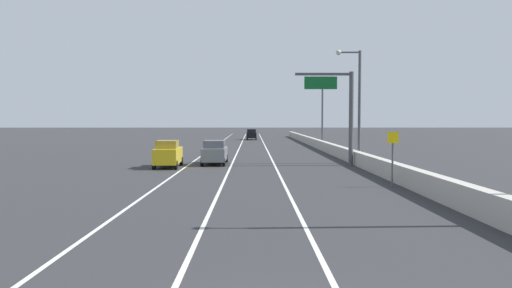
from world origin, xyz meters
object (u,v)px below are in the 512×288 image
object	(u,v)px
overhead_sign_gantry	(342,106)
car_black_2	(252,134)
lamp_post_right_second	(356,98)
car_gray_1	(215,152)
speed_advisory_sign	(393,155)
lamp_post_right_third	(320,106)
car_yellow_0	(168,154)

from	to	relation	value
overhead_sign_gantry	car_black_2	size ratio (longest dim) A/B	1.74
overhead_sign_gantry	lamp_post_right_second	bearing A→B (deg)	51.83
car_black_2	car_gray_1	bearing A→B (deg)	-93.43
overhead_sign_gantry	speed_advisory_sign	world-z (taller)	overhead_sign_gantry
lamp_post_right_second	lamp_post_right_third	bearing A→B (deg)	89.07
car_gray_1	overhead_sign_gantry	bearing A→B (deg)	-5.88
speed_advisory_sign	car_gray_1	xyz separation A→B (m)	(-10.71, 13.58, -0.77)
car_yellow_0	car_black_2	bearing A→B (deg)	83.05
speed_advisory_sign	lamp_post_right_third	world-z (taller)	lamp_post_right_third
car_yellow_0	car_gray_1	size ratio (longest dim) A/B	0.93
car_yellow_0	car_black_2	size ratio (longest dim) A/B	1.00
lamp_post_right_second	car_gray_1	world-z (taller)	lamp_post_right_second
lamp_post_right_third	car_yellow_0	distance (m)	32.02
lamp_post_right_third	speed_advisory_sign	bearing A→B (deg)	-92.24
car_yellow_0	lamp_post_right_second	bearing A→B (deg)	13.00
overhead_sign_gantry	car_black_2	xyz separation A→B (m)	(-7.29, 50.63, -3.74)
lamp_post_right_second	lamp_post_right_third	distance (m)	24.09
speed_advisory_sign	car_yellow_0	distance (m)	17.89
car_yellow_0	car_black_2	distance (m)	52.54
lamp_post_right_third	car_black_2	bearing A→B (deg)	110.64
lamp_post_right_second	car_yellow_0	bearing A→B (deg)	-167.00
speed_advisory_sign	car_gray_1	world-z (taller)	speed_advisory_sign
speed_advisory_sign	car_yellow_0	world-z (taller)	speed_advisory_sign
speed_advisory_sign	car_black_2	world-z (taller)	speed_advisory_sign
car_yellow_0	overhead_sign_gantry	bearing A→B (deg)	6.37
overhead_sign_gantry	lamp_post_right_third	distance (m)	26.16
speed_advisory_sign	car_black_2	xyz separation A→B (m)	(-7.74, 63.16, -0.78)
car_gray_1	car_black_2	distance (m)	49.67
lamp_post_right_second	overhead_sign_gantry	bearing A→B (deg)	-128.17
car_yellow_0	car_gray_1	world-z (taller)	car_yellow_0
lamp_post_right_third	overhead_sign_gantry	bearing A→B (deg)	-94.29
overhead_sign_gantry	lamp_post_right_second	size ratio (longest dim) A/B	0.79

